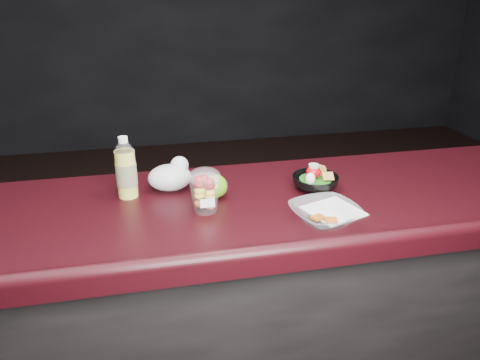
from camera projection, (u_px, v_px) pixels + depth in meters
name	position (u px, v px, depth m)	size (l,w,h in m)	color
counter	(236.00, 323.00, 1.78)	(4.06, 0.71, 1.02)	black
lemonade_bottle	(126.00, 172.00, 1.60)	(0.07, 0.07, 0.22)	yellow
fruit_cup	(205.00, 190.00, 1.50)	(0.11, 0.11, 0.15)	white
green_apple	(215.00, 186.00, 1.61)	(0.09, 0.09, 0.09)	#3B770D
plastic_bag	(171.00, 176.00, 1.67)	(0.16, 0.13, 0.11)	silver
snack_bowl	(315.00, 181.00, 1.68)	(0.19, 0.19, 0.09)	black
takeout_bowl	(325.00, 214.00, 1.45)	(0.24, 0.24, 0.05)	silver
paper_napkin	(333.00, 211.00, 1.52)	(0.16, 0.16, 0.00)	white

